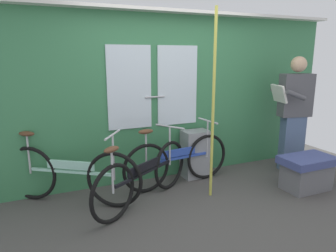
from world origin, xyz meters
The scene contains 9 objects.
ground_plane centered at (0.00, 0.00, -0.02)m, with size 6.43×3.80×0.04m, color #474442.
train_door_wall centered at (-0.01, 1.09, 1.21)m, with size 5.43×0.28×2.32m.
bicycle_near_door centered at (-1.40, 0.72, 0.36)m, with size 1.47×1.03×0.89m.
bicycle_leaning_behind centered at (-0.60, 0.37, 0.35)m, with size 1.47×0.93×0.86m.
bicycle_by_pole centered at (-0.01, 0.70, 0.35)m, with size 1.61×0.44×0.87m.
passenger_reading_newspaper centered at (1.85, 0.54, 0.91)m, with size 0.62×0.55×1.73m.
trash_bin_by_wall centered at (0.37, 0.88, 0.34)m, with size 0.38×0.28×0.69m, color gray.
handrail_pole centered at (0.24, 0.24, 1.14)m, with size 0.04×0.04×2.28m, color #C6C14C.
bench_seat_corner centered at (1.50, -0.11, 0.24)m, with size 0.70×0.44×0.45m.
Camera 1 is at (-1.72, -2.90, 1.74)m, focal length 33.14 mm.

